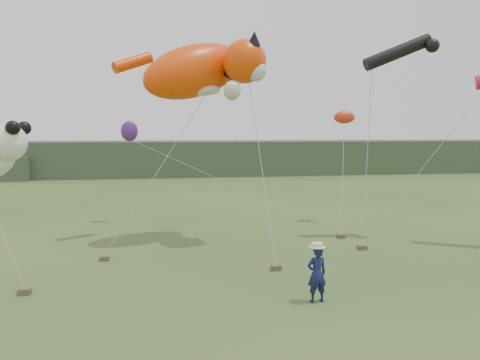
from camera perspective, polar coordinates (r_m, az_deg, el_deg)
name	(u,v)px	position (r m, az deg, el deg)	size (l,w,h in m)	color
ground	(301,302)	(14.56, 7.49, -14.57)	(120.00, 120.00, 0.00)	#385123
headland	(167,158)	(57.79, -8.84, 2.64)	(90.00, 13.00, 4.00)	#2D3D28
festival_attendant	(317,274)	(14.40, 9.34, -11.24)	(0.62, 0.41, 1.71)	#121A46
sandbag_anchors	(237,258)	(18.87, -0.39, -9.44)	(13.21, 6.04, 0.19)	brown
cat_kite	(205,70)	(22.10, -4.28, 13.27)	(6.98, 4.54, 3.78)	#EB3F04
fish_kite	(241,72)	(21.96, 0.13, 13.02)	(2.18, 1.42, 1.09)	#F4A72A
tube_kites	(466,63)	(24.16, 25.84, 12.69)	(7.86, 4.34, 2.79)	black
misc_kites	(232,125)	(26.42, -0.99, 6.78)	(13.03, 2.50, 1.71)	red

